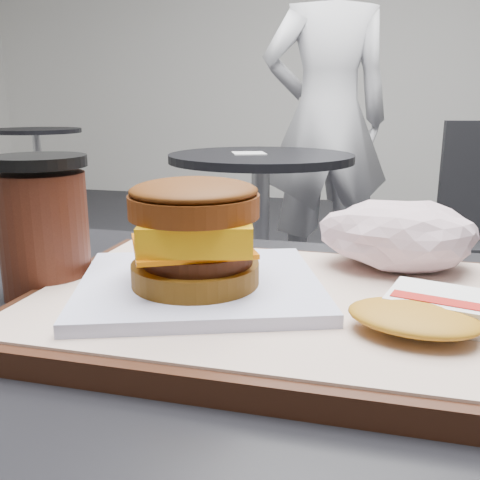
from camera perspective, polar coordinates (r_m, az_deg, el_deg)
name	(u,v)px	position (r m, az deg, el deg)	size (l,w,h in m)	color
serving_tray	(266,305)	(0.43, 2.77, -6.91)	(0.38, 0.28, 0.02)	#32180D
breakfast_sandwich	(197,246)	(0.42, -4.65, -0.65)	(0.24, 0.22, 0.09)	white
hash_brown	(437,313)	(0.39, 20.31, -7.29)	(0.13, 0.11, 0.02)	white
crumpled_wrapper	(398,234)	(0.51, 16.49, 0.58)	(0.14, 0.11, 0.06)	silver
coffee_cup	(44,229)	(0.50, -20.21, 1.14)	(0.08, 0.08, 0.12)	#3E180E
neighbor_table	(260,206)	(2.07, 2.19, 3.67)	(0.70, 0.70, 0.75)	black
napkin	(249,153)	(2.05, 0.95, 9.24)	(0.12, 0.12, 0.00)	silver
neighbor_chair	(457,227)	(2.04, 22.13, 1.29)	(0.63, 0.49, 0.88)	#A5A5AA
patron	(327,119)	(2.67, 9.25, 12.64)	(0.63, 0.41, 1.72)	silver
bg_table_mid	(38,154)	(4.34, -20.76, 8.57)	(0.66, 0.66, 0.75)	black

